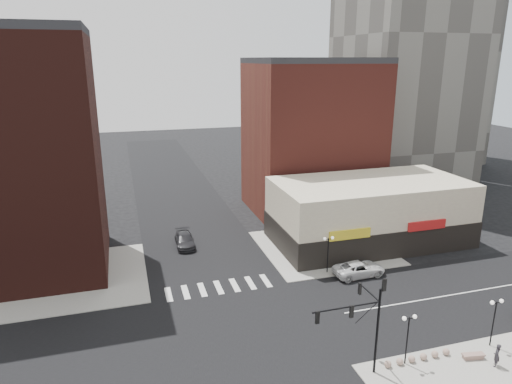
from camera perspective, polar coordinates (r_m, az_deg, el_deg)
name	(u,v)px	position (r m, az deg, el deg)	size (l,w,h in m)	color
ground	(240,331)	(41.19, -2.04, -16.99)	(240.00, 240.00, 0.00)	black
road_ew	(240,331)	(41.18, -2.04, -16.98)	(200.00, 14.00, 0.02)	black
road_ns	(240,331)	(41.18, -2.04, -16.97)	(14.00, 200.00, 0.02)	black
sidewalk_nw	(74,278)	(53.24, -21.78, -10.00)	(15.00, 15.00, 0.12)	gray
sidewalk_ne	(323,248)	(57.70, 8.36, -6.88)	(15.00, 15.00, 0.12)	gray
building_nw	(18,159)	(53.86, -27.60, 3.63)	(16.00, 15.00, 25.00)	#341510
building_ne_midrise	(311,139)	(69.60, 6.93, 6.58)	(18.00, 15.00, 22.00)	maroon
building_ne_row	(369,217)	(59.86, 13.95, -3.01)	(24.20, 12.20, 8.00)	beige
traffic_signal	(364,314)	(34.80, 13.35, -14.63)	(5.59, 3.09, 7.77)	black
street_lamp_se_a	(409,327)	(37.38, 18.53, -15.74)	(1.22, 0.32, 4.16)	black
street_lamp_se_b	(495,311)	(42.12, 27.74, -13.03)	(1.22, 0.32, 4.16)	black
street_lamp_ne	(328,245)	(50.05, 9.03, -6.61)	(1.22, 0.32, 4.16)	black
bollard_row	(418,358)	(39.53, 19.54, -18.95)	(5.79, 0.54, 0.54)	gray
white_suv	(359,269)	(51.19, 12.76, -9.35)	(2.63, 5.71, 1.59)	silver
dark_sedan_north	(185,240)	(58.11, -8.90, -5.96)	(2.21, 5.43, 1.58)	black
pedestrian	(497,355)	(40.91, 27.88, -17.59)	(0.68, 0.45, 1.87)	#262429
stone_bench	(473,356)	(41.39, 25.51, -18.01)	(1.82, 0.83, 0.41)	#906F63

